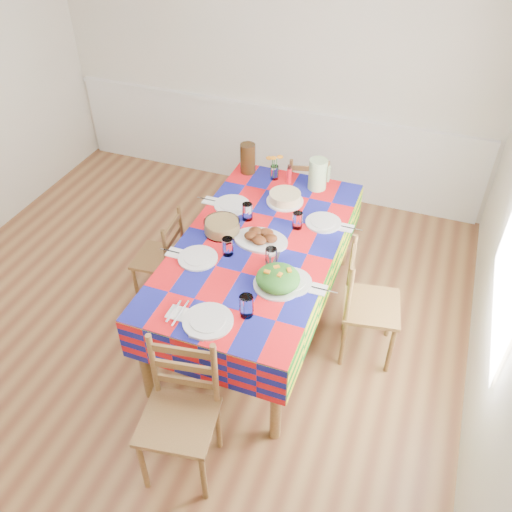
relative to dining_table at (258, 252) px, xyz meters
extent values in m
cube|color=brown|center=(-0.61, -0.46, -0.74)|extent=(4.50, 5.00, 0.04)
cube|color=silver|center=(-0.61, 2.06, 0.63)|extent=(4.50, 0.04, 2.70)
cube|color=white|center=(-0.61, 2.01, 0.18)|extent=(4.41, 0.06, 0.04)
cube|color=white|center=(-0.61, 2.02, -0.27)|extent=(4.41, 0.03, 0.90)
cylinder|color=brown|center=(-0.47, -0.95, -0.34)|extent=(0.07, 0.07, 0.76)
cylinder|color=brown|center=(0.47, -0.95, -0.34)|extent=(0.07, 0.07, 0.76)
cylinder|color=brown|center=(-0.47, 0.95, -0.34)|extent=(0.07, 0.07, 0.76)
cylinder|color=brown|center=(0.47, 0.95, -0.34)|extent=(0.07, 0.07, 0.76)
cube|color=brown|center=(0.00, 0.00, 0.06)|extent=(1.07, 2.03, 0.04)
cube|color=red|center=(0.00, 0.00, 0.09)|extent=(1.11, 2.07, 0.01)
cube|color=red|center=(-0.55, 0.00, -0.08)|extent=(0.01, 2.07, 0.32)
cube|color=red|center=(0.55, 0.00, -0.08)|extent=(0.01, 2.07, 0.32)
cube|color=red|center=(0.00, -1.04, -0.08)|extent=(1.11, 0.01, 0.32)
cube|color=red|center=(0.00, 1.04, -0.08)|extent=(1.11, 0.01, 0.32)
cylinder|color=white|center=(-0.02, -0.85, 0.10)|extent=(0.32, 0.32, 0.02)
cylinder|color=white|center=(-0.02, -0.85, 0.11)|extent=(0.22, 0.22, 0.01)
cylinder|color=white|center=(0.18, -0.71, 0.17)|extent=(0.09, 0.09, 0.15)
cube|color=white|center=(-0.23, -0.85, 0.09)|extent=(0.12, 0.12, 0.01)
cube|color=silver|center=(-0.25, -0.85, 0.10)|extent=(0.01, 0.20, 0.00)
cube|color=silver|center=(-0.21, -0.85, 0.10)|extent=(0.01, 0.23, 0.00)
cylinder|color=white|center=(-0.33, -0.32, 0.10)|extent=(0.28, 0.28, 0.01)
cylinder|color=white|center=(-0.33, -0.32, 0.11)|extent=(0.20, 0.20, 0.01)
cylinder|color=white|center=(-0.16, -0.19, 0.16)|extent=(0.08, 0.08, 0.13)
cube|color=white|center=(-0.52, -0.32, 0.09)|extent=(0.10, 0.10, 0.01)
cube|color=silver|center=(-0.54, -0.32, 0.10)|extent=(0.18, 0.01, 0.00)
cube|color=silver|center=(-0.50, -0.32, 0.10)|extent=(0.21, 0.01, 0.00)
cylinder|color=white|center=(-0.36, 0.37, 0.10)|extent=(0.29, 0.29, 0.01)
cylinder|color=white|center=(-0.36, 0.37, 0.11)|extent=(0.20, 0.20, 0.01)
cylinder|color=white|center=(-0.18, 0.25, 0.16)|extent=(0.08, 0.08, 0.14)
cube|color=white|center=(-0.55, 0.37, 0.09)|extent=(0.11, 0.11, 0.01)
cube|color=silver|center=(-0.57, 0.37, 0.10)|extent=(0.18, 0.01, 0.00)
cube|color=silver|center=(-0.53, 0.37, 0.10)|extent=(0.21, 0.01, 0.00)
cylinder|color=white|center=(0.35, -0.33, 0.10)|extent=(0.29, 0.29, 0.01)
cylinder|color=white|center=(0.35, -0.33, 0.11)|extent=(0.20, 0.20, 0.01)
cylinder|color=white|center=(0.17, -0.20, 0.16)|extent=(0.08, 0.08, 0.14)
cube|color=white|center=(0.54, -0.33, 0.09)|extent=(0.11, 0.11, 0.01)
cube|color=silver|center=(0.52, -0.33, 0.10)|extent=(0.18, 0.01, 0.00)
cube|color=silver|center=(0.56, -0.33, 0.10)|extent=(0.21, 0.01, 0.00)
cylinder|color=white|center=(0.38, 0.40, 0.10)|extent=(0.27, 0.27, 0.01)
cylinder|color=white|center=(0.38, 0.40, 0.11)|extent=(0.19, 0.19, 0.01)
cylinder|color=white|center=(0.21, 0.28, 0.16)|extent=(0.08, 0.08, 0.13)
cube|color=white|center=(0.56, 0.40, 0.09)|extent=(0.10, 0.10, 0.01)
cube|color=silver|center=(0.54, 0.40, 0.10)|extent=(0.17, 0.01, 0.00)
cube|color=silver|center=(0.58, 0.40, 0.10)|extent=(0.20, 0.01, 0.00)
ellipsoid|color=white|center=(0.01, 0.02, 0.10)|extent=(0.40, 0.29, 0.02)
ellipsoid|color=black|center=(0.08, 0.02, 0.14)|extent=(0.11, 0.09, 0.06)
ellipsoid|color=black|center=(0.04, 0.07, 0.14)|extent=(0.11, 0.09, 0.06)
ellipsoid|color=black|center=(-0.04, 0.06, 0.14)|extent=(0.11, 0.09, 0.06)
ellipsoid|color=black|center=(-0.05, 0.00, 0.14)|extent=(0.11, 0.09, 0.06)
ellipsoid|color=black|center=(0.02, -0.03, 0.14)|extent=(0.11, 0.09, 0.06)
cylinder|color=white|center=(0.28, -0.38, 0.10)|extent=(0.33, 0.33, 0.02)
ellipsoid|color=#154411|center=(0.28, -0.38, 0.15)|extent=(0.29, 0.29, 0.13)
cube|color=orange|center=(0.21, -0.41, 0.21)|extent=(0.04, 0.03, 0.01)
cube|color=orange|center=(0.25, -0.35, 0.21)|extent=(0.05, 0.05, 0.01)
cube|color=orange|center=(0.30, -0.41, 0.21)|extent=(0.03, 0.04, 0.01)
cube|color=orange|center=(0.34, -0.35, 0.21)|extent=(0.04, 0.05, 0.01)
cylinder|color=white|center=(-0.30, 0.03, 0.14)|extent=(0.27, 0.27, 0.10)
cylinder|color=#D3B870|center=(-0.30, 0.03, 0.14)|extent=(0.25, 0.25, 0.08)
cylinder|color=white|center=(0.02, 0.57, 0.10)|extent=(0.30, 0.30, 0.01)
cylinder|color=beige|center=(0.02, 0.57, 0.14)|extent=(0.25, 0.25, 0.07)
cube|color=black|center=(0.12, -0.10, 0.09)|extent=(0.14, 0.32, 0.01)
cube|color=black|center=(0.18, -0.07, 0.09)|extent=(0.07, 0.34, 0.01)
cylinder|color=white|center=(-0.18, 0.88, 0.15)|extent=(0.07, 0.07, 0.12)
cylinder|color=#216521|center=(-0.20, 0.88, 0.19)|extent=(0.01, 0.01, 0.17)
ellipsoid|color=orange|center=(-0.23, 0.88, 0.28)|extent=(0.06, 0.06, 0.02)
cylinder|color=#216521|center=(-0.16, 0.89, 0.19)|extent=(0.01, 0.01, 0.17)
ellipsoid|color=orange|center=(-0.14, 0.90, 0.29)|extent=(0.06, 0.06, 0.02)
cylinder|color=#216521|center=(-0.18, 0.86, 0.19)|extent=(0.01, 0.01, 0.17)
ellipsoid|color=orange|center=(-0.18, 0.84, 0.31)|extent=(0.06, 0.06, 0.02)
cylinder|color=red|center=(-0.04, 0.86, 0.17)|extent=(0.04, 0.04, 0.17)
cylinder|color=#ACD596|center=(0.20, 0.86, 0.22)|extent=(0.15, 0.15, 0.26)
cylinder|color=black|center=(-0.43, 0.90, 0.22)|extent=(0.13, 0.13, 0.26)
cube|color=white|center=(-0.03, -0.99, 0.10)|extent=(0.09, 0.03, 0.02)
cylinder|color=brown|center=(-0.16, -1.56, -0.49)|extent=(0.04, 0.04, 0.46)
cylinder|color=brown|center=(0.21, -1.50, -0.49)|extent=(0.04, 0.04, 0.46)
cylinder|color=brown|center=(-0.21, -1.21, -0.49)|extent=(0.04, 0.04, 0.46)
cylinder|color=brown|center=(0.16, -1.15, -0.49)|extent=(0.04, 0.04, 0.46)
cube|color=brown|center=(0.00, -1.36, -0.24)|extent=(0.49, 0.48, 0.03)
cylinder|color=brown|center=(-0.21, -1.20, 0.01)|extent=(0.04, 0.04, 0.52)
cylinder|color=brown|center=(0.15, -1.14, 0.01)|extent=(0.04, 0.04, 0.52)
cube|color=brown|center=(-0.03, -1.17, -0.10)|extent=(0.37, 0.08, 0.05)
cube|color=brown|center=(-0.03, -1.17, 0.04)|extent=(0.37, 0.08, 0.05)
cube|color=brown|center=(-0.03, -1.17, 0.17)|extent=(0.37, 0.08, 0.05)
cylinder|color=brown|center=(0.12, 1.54, -0.52)|extent=(0.03, 0.03, 0.40)
cylinder|color=brown|center=(-0.19, 1.46, -0.52)|extent=(0.03, 0.03, 0.40)
cylinder|color=brown|center=(0.19, 1.25, -0.52)|extent=(0.03, 0.03, 0.40)
cylinder|color=brown|center=(-0.12, 1.17, -0.52)|extent=(0.03, 0.03, 0.40)
cube|color=brown|center=(0.00, 1.36, -0.30)|extent=(0.46, 0.44, 0.03)
cylinder|color=brown|center=(0.20, 1.24, -0.09)|extent=(0.03, 0.03, 0.45)
cylinder|color=brown|center=(-0.12, 1.16, -0.09)|extent=(0.03, 0.03, 0.45)
cube|color=brown|center=(0.04, 1.20, -0.18)|extent=(0.32, 0.10, 0.04)
cube|color=brown|center=(0.04, 1.20, -0.06)|extent=(0.32, 0.10, 0.04)
cube|color=brown|center=(0.04, 1.20, 0.05)|extent=(0.32, 0.10, 0.04)
cylinder|color=brown|center=(-1.04, 0.15, -0.52)|extent=(0.03, 0.03, 0.40)
cylinder|color=brown|center=(-1.01, -0.17, -0.52)|extent=(0.03, 0.03, 0.40)
cylinder|color=brown|center=(-0.74, 0.17, -0.52)|extent=(0.03, 0.03, 0.40)
cylinder|color=brown|center=(-0.71, -0.15, -0.52)|extent=(0.03, 0.03, 0.40)
cube|color=brown|center=(-0.88, 0.00, -0.31)|extent=(0.38, 0.40, 0.03)
cylinder|color=brown|center=(-0.73, 0.17, -0.10)|extent=(0.03, 0.03, 0.44)
cylinder|color=brown|center=(-0.70, -0.14, -0.10)|extent=(0.03, 0.03, 0.44)
cube|color=brown|center=(-0.72, 0.01, -0.19)|extent=(0.05, 0.32, 0.04)
cube|color=brown|center=(-0.72, 0.01, -0.07)|extent=(0.05, 0.32, 0.04)
cube|color=brown|center=(-0.72, 0.01, 0.04)|extent=(0.05, 0.32, 0.04)
cylinder|color=brown|center=(1.07, -0.15, -0.49)|extent=(0.04, 0.04, 0.45)
cylinder|color=brown|center=(1.01, 0.21, -0.49)|extent=(0.04, 0.04, 0.45)
cylinder|color=brown|center=(0.74, -0.21, -0.49)|extent=(0.04, 0.04, 0.45)
cylinder|color=brown|center=(0.68, 0.15, -0.49)|extent=(0.04, 0.04, 0.45)
cube|color=brown|center=(0.88, 0.00, -0.25)|extent=(0.46, 0.48, 0.03)
cylinder|color=brown|center=(0.73, -0.21, -0.02)|extent=(0.04, 0.04, 0.50)
cylinder|color=brown|center=(0.67, 0.15, -0.02)|extent=(0.04, 0.04, 0.50)
cube|color=brown|center=(0.70, -0.03, -0.12)|extent=(0.08, 0.36, 0.05)
cube|color=brown|center=(0.70, -0.03, 0.01)|extent=(0.08, 0.36, 0.05)
cube|color=brown|center=(0.70, -0.03, 0.14)|extent=(0.08, 0.36, 0.05)
camera|label=1|loc=(1.06, -2.90, 2.52)|focal=38.00mm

